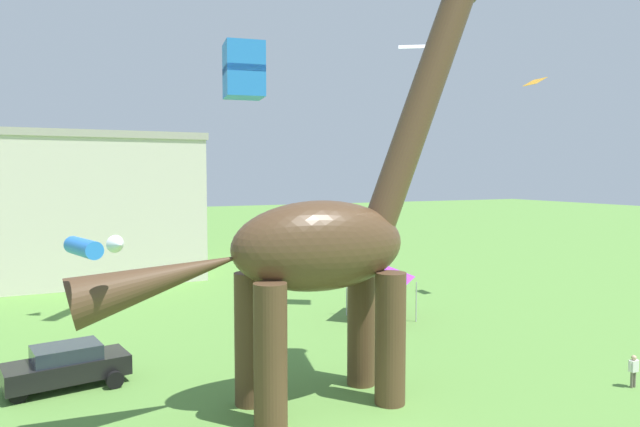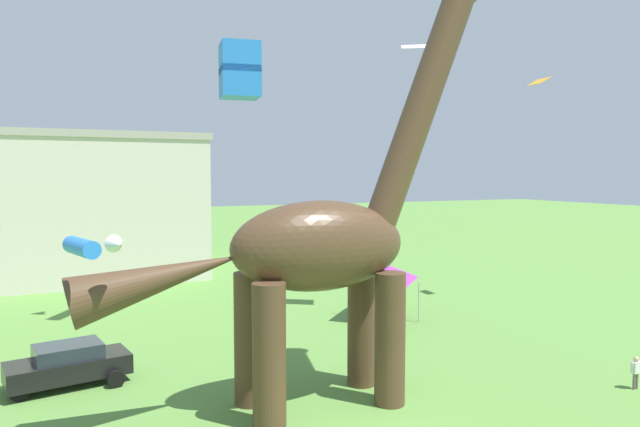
# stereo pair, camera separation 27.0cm
# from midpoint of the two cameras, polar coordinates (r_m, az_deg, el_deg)

# --- Properties ---
(dinosaur_sculpture) EXTENTS (14.23, 3.02, 14.88)m
(dinosaur_sculpture) POSITION_cam_midpoint_polar(r_m,az_deg,el_deg) (18.95, -0.59, -3.25)
(dinosaur_sculpture) COLOR #513823
(dinosaur_sculpture) RESTS_ON ground_plane
(parked_sedan_left) EXTENTS (4.44, 2.46, 1.55)m
(parked_sedan_left) POSITION_cam_midpoint_polar(r_m,az_deg,el_deg) (23.45, -24.25, -13.64)
(parked_sedan_left) COLOR black
(parked_sedan_left) RESTS_ON ground_plane
(person_vendor_side) EXTENTS (0.45, 0.20, 1.20)m
(person_vendor_side) POSITION_cam_midpoint_polar(r_m,az_deg,el_deg) (24.24, 28.51, -13.39)
(person_vendor_side) COLOR #6B6056
(person_vendor_side) RESTS_ON ground_plane
(festival_canopy_tent) EXTENTS (3.15, 3.15, 3.00)m
(festival_canopy_tent) POSITION_cam_midpoint_polar(r_m,az_deg,el_deg) (30.79, 5.84, -5.79)
(festival_canopy_tent) COLOR #B2B2B7
(festival_canopy_tent) RESTS_ON ground_plane
(kite_far_left) EXTENTS (0.91, 1.28, 0.44)m
(kite_far_left) POSITION_cam_midpoint_polar(r_m,az_deg,el_deg) (36.78, 20.43, 12.21)
(kite_far_left) COLOR orange
(kite_apex) EXTENTS (1.59, 1.69, 0.48)m
(kite_apex) POSITION_cam_midpoint_polar(r_m,az_deg,el_deg) (15.75, -22.34, -3.10)
(kite_apex) COLOR #287AE5
(kite_trailing) EXTENTS (0.98, 0.98, 1.23)m
(kite_trailing) POSITION_cam_midpoint_polar(r_m,az_deg,el_deg) (13.47, -8.20, 13.94)
(kite_trailing) COLOR #287AE5
(kite_near_low) EXTENTS (2.16, 2.01, 0.46)m
(kite_near_low) POSITION_cam_midpoint_polar(r_m,az_deg,el_deg) (32.05, 9.22, 16.12)
(kite_near_low) COLOR white
(background_building_block) EXTENTS (16.57, 11.00, 10.67)m
(background_building_block) POSITION_cam_midpoint_polar(r_m,az_deg,el_deg) (46.21, -22.86, 0.69)
(background_building_block) COLOR beige
(background_building_block) RESTS_ON ground_plane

